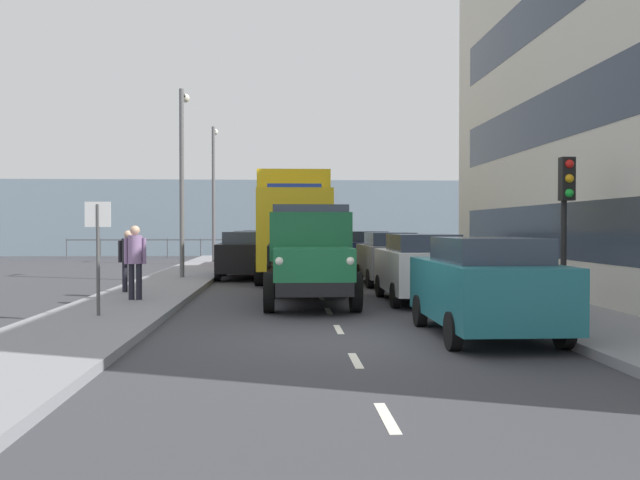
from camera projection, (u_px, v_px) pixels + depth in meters
name	position (u px, v px, depth m)	size (l,w,h in m)	color
ground_plane	(316.00, 288.00, 20.96)	(80.00, 80.00, 0.00)	#38383D
sidewalk_left	(464.00, 285.00, 21.22)	(2.52, 41.88, 0.15)	gray
sidewalk_right	(164.00, 286.00, 20.70)	(2.52, 41.88, 0.15)	gray
road_centreline_markings	(317.00, 289.00, 20.44)	(0.12, 38.66, 0.01)	silver
sea_horizon	(298.00, 218.00, 44.81)	(80.00, 0.80, 5.00)	gray
seawall_railing	(299.00, 243.00, 41.25)	(28.08, 0.08, 1.20)	#4C5156
truck_vintage_green	(310.00, 257.00, 16.27)	(2.17, 5.64, 2.43)	black
lorry_cargo_yellow	(293.00, 222.00, 24.66)	(2.58, 8.20, 3.87)	gold
car_teal_kerbside_near	(485.00, 285.00, 11.61)	(1.92, 4.05, 1.72)	#1E6670
car_white_kerbside_1	(421.00, 267.00, 17.01)	(1.89, 4.03, 1.72)	white
car_grey_kerbside_2	(389.00, 257.00, 22.18)	(1.78, 4.25, 1.72)	slate
car_navy_kerbside_3	(366.00, 251.00, 28.03)	(1.86, 4.32, 1.72)	navy
car_black_oppositeside_0	(244.00, 254.00, 24.98)	(1.88, 4.34, 1.72)	black
car_red_oppositeside_1	(252.00, 248.00, 31.44)	(1.95, 4.64, 1.72)	#B21E1E
car_maroon_oppositeside_2	(257.00, 245.00, 37.62)	(1.84, 4.13, 1.72)	maroon
pedestrian_with_bag	(135.00, 256.00, 16.19)	(0.53, 0.34, 1.78)	black
pedestrian_by_lamp	(128.00, 256.00, 18.13)	(0.53, 0.34, 1.66)	black
traffic_light_near	(566.00, 200.00, 14.03)	(0.28, 0.41, 3.20)	black
lamp_post_promenade	(182.00, 166.00, 23.59)	(0.32, 1.14, 6.56)	#59595B
lamp_post_far	(214.00, 182.00, 34.06)	(0.32, 1.14, 6.81)	#59595B
street_sign	(98.00, 238.00, 13.29)	(0.50, 0.07, 2.25)	#4C4C4C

